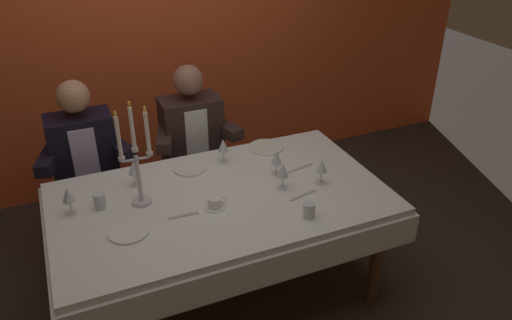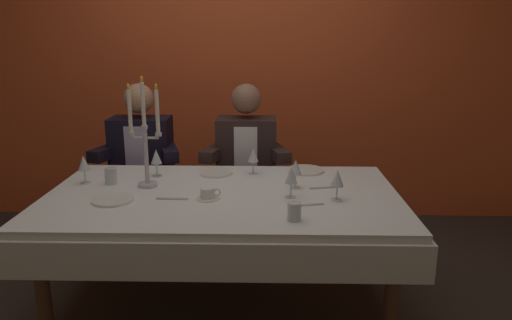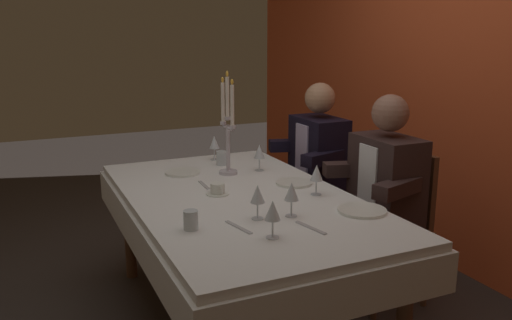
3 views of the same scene
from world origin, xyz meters
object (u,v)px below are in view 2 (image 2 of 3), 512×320
(candelabra, at_px, (145,142))
(wine_glass_1, at_px, (156,158))
(dinner_plate_2, at_px, (113,200))
(wine_glass_2, at_px, (84,164))
(dinner_plate_0, at_px, (305,170))
(dinner_plate_1, at_px, (216,173))
(wine_glass_3, at_px, (337,179))
(wine_glass_0, at_px, (296,168))
(water_tumbler_0, at_px, (294,211))
(water_tumbler_1, at_px, (111,176))
(wine_glass_5, at_px, (291,176))
(dining_table, at_px, (223,213))
(seated_diner_0, at_px, (142,154))
(wine_glass_4, at_px, (253,156))
(seated_diner_1, at_px, (247,154))
(coffee_cup_0, at_px, (208,194))

(candelabra, height_order, wine_glass_1, candelabra)
(dinner_plate_2, height_order, wine_glass_2, wine_glass_2)
(dinner_plate_0, distance_m, dinner_plate_1, 0.56)
(wine_glass_3, bearing_deg, wine_glass_0, 135.72)
(candelabra, xyz_separation_m, water_tumbler_0, (0.80, -0.49, -0.21))
(wine_glass_2, bearing_deg, dinner_plate_0, 12.14)
(wine_glass_1, xyz_separation_m, wine_glass_3, (1.03, -0.41, 0.00))
(water_tumbler_1, bearing_deg, wine_glass_0, -2.92)
(dinner_plate_1, xyz_separation_m, wine_glass_3, (0.68, -0.47, 0.11))
(wine_glass_2, xyz_separation_m, wine_glass_5, (1.17, -0.22, -0.00))
(dinner_plate_0, relative_size, water_tumbler_0, 2.71)
(dining_table, distance_m, candelabra, 0.58)
(seated_diner_0, bearing_deg, wine_glass_3, -38.01)
(dining_table, relative_size, wine_glass_2, 11.83)
(wine_glass_3, xyz_separation_m, water_tumbler_0, (-0.23, -0.28, -0.07))
(wine_glass_4, relative_size, water_tumbler_0, 1.91)
(dinner_plate_0, xyz_separation_m, wine_glass_3, (0.12, -0.54, 0.11))
(seated_diner_0, bearing_deg, water_tumbler_1, -89.30)
(dinner_plate_0, height_order, water_tumbler_0, water_tumbler_0)
(dining_table, height_order, wine_glass_5, wine_glass_5)
(dinner_plate_1, xyz_separation_m, wine_glass_2, (-0.73, -0.21, 0.11))
(dining_table, distance_m, wine_glass_4, 0.47)
(wine_glass_1, bearing_deg, wine_glass_2, -158.00)
(wine_glass_1, xyz_separation_m, water_tumbler_0, (0.79, -0.69, -0.07))
(dinner_plate_2, bearing_deg, seated_diner_1, 57.77)
(seated_diner_1, bearing_deg, coffee_cup_0, -99.33)
(dinner_plate_2, distance_m, wine_glass_2, 0.41)
(water_tumbler_1, bearing_deg, wine_glass_4, 15.51)
(dinner_plate_2, distance_m, seated_diner_0, 1.03)
(dining_table, relative_size, wine_glass_0, 11.83)
(dinner_plate_0, bearing_deg, dinner_plate_2, -150.90)
(wine_glass_5, height_order, water_tumbler_1, wine_glass_5)
(wine_glass_0, distance_m, coffee_cup_0, 0.51)
(dinner_plate_1, xyz_separation_m, seated_diner_1, (0.17, 0.52, -0.01))
(wine_glass_3, xyz_separation_m, seated_diner_0, (-1.26, 0.99, -0.12))
(wine_glass_0, xyz_separation_m, wine_glass_4, (-0.24, 0.28, 0.00))
(dining_table, bearing_deg, wine_glass_5, -9.75)
(wine_glass_5, bearing_deg, wine_glass_3, -9.49)
(dinner_plate_0, distance_m, wine_glass_4, 0.35)
(dinner_plate_0, relative_size, wine_glass_0, 1.42)
(dinner_plate_0, relative_size, wine_glass_3, 1.42)
(dinner_plate_0, xyz_separation_m, water_tumbler_0, (-0.11, -0.82, 0.04))
(candelabra, xyz_separation_m, wine_glass_1, (0.01, 0.20, -0.14))
(candelabra, height_order, wine_glass_3, candelabra)
(wine_glass_2, bearing_deg, dinner_plate_2, -49.79)
(wine_glass_3, height_order, coffee_cup_0, wine_glass_3)
(dinner_plate_2, distance_m, wine_glass_5, 0.93)
(wine_glass_5, bearing_deg, dining_table, 170.25)
(wine_glass_4, bearing_deg, water_tumbler_1, -164.49)
(wine_glass_3, relative_size, water_tumbler_1, 1.76)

